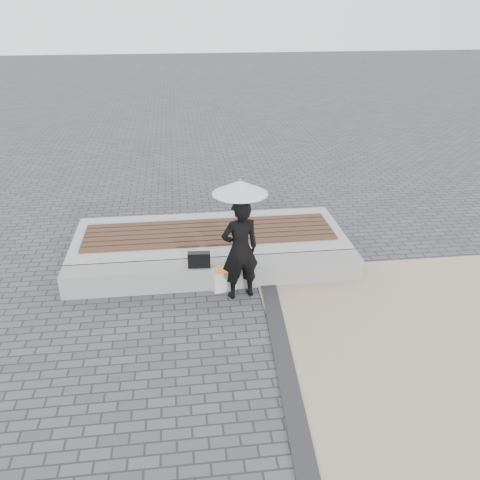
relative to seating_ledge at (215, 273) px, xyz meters
name	(u,v)px	position (x,y,z in m)	size (l,w,h in m)	color
ground	(224,340)	(0.00, -1.60, -0.20)	(80.00, 80.00, 0.00)	#48484D
terrazzo_zone	(455,344)	(3.20, -2.10, -0.19)	(5.00, 5.00, 0.02)	tan
edging_band	(283,357)	(0.75, -2.10, -0.18)	(0.25, 5.20, 0.04)	#29292B
seating_ledge	(215,273)	(0.00, 0.00, 0.00)	(5.00, 0.45, 0.40)	gray
timber_platform	(210,243)	(0.00, 1.20, 0.00)	(5.00, 2.00, 0.40)	#AFAFA9
timber_decking	(209,232)	(0.00, 1.20, 0.22)	(4.60, 1.20, 0.04)	#4E3021
woman	(240,250)	(0.37, -0.42, 0.63)	(0.61, 0.40, 1.67)	black
parasol	(240,187)	(0.37, -0.42, 1.67)	(0.83, 0.83, 1.07)	#A9A9AF
handbag	(199,260)	(-0.26, -0.10, 0.33)	(0.37, 0.13, 0.26)	black
canvas_tote	(224,279)	(0.14, -0.22, 0.00)	(0.38, 0.16, 0.40)	silver
magazine	(224,270)	(0.14, -0.27, 0.21)	(0.32, 0.23, 0.01)	red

